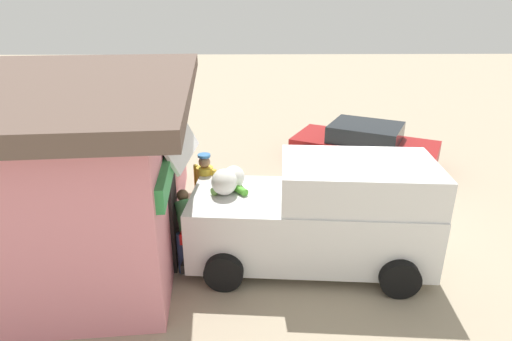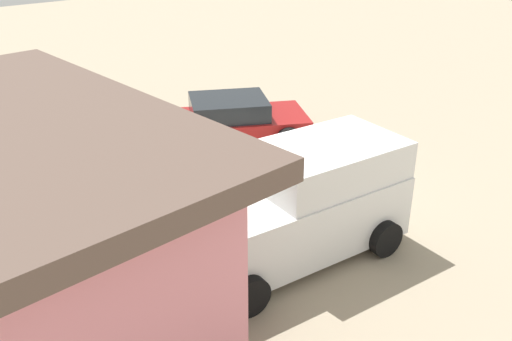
{
  "view_description": "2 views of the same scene",
  "coord_description": "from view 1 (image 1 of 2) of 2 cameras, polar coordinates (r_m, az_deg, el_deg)",
  "views": [
    {
      "loc": [
        -8.09,
        2.11,
        4.64
      ],
      "look_at": [
        0.52,
        1.97,
        1.12
      ],
      "focal_mm": 29.84,
      "sensor_mm": 36.0,
      "label": 1
    },
    {
      "loc": [
        -7.61,
        6.79,
        5.8
      ],
      "look_at": [
        -0.21,
        0.94,
        1.29
      ],
      "focal_mm": 39.4,
      "sensor_mm": 36.0,
      "label": 2
    }
  ],
  "objects": [
    {
      "name": "ground_plane",
      "position": [
        9.56,
        12.01,
        -7.33
      ],
      "size": [
        60.0,
        60.0,
        0.0
      ],
      "primitive_type": "plane",
      "color": "tan"
    },
    {
      "name": "storefront_bar",
      "position": [
        9.05,
        -23.54,
        1.27
      ],
      "size": [
        7.31,
        5.44,
        3.27
      ],
      "color": "pink",
      "rests_on": "ground_plane"
    },
    {
      "name": "delivery_van",
      "position": [
        7.84,
        8.36,
        -5.71
      ],
      "size": [
        2.41,
        4.88,
        2.87
      ],
      "color": "white",
      "rests_on": "ground_plane"
    },
    {
      "name": "parked_sedan",
      "position": [
        12.98,
        14.32,
        3.31
      ],
      "size": [
        3.54,
        4.48,
        1.22
      ],
      "color": "maroon",
      "rests_on": "ground_plane"
    },
    {
      "name": "vendor_standing",
      "position": [
        8.79,
        -6.77,
        -2.36
      ],
      "size": [
        0.47,
        0.49,
        1.74
      ],
      "color": "#4C4C51",
      "rests_on": "ground_plane"
    },
    {
      "name": "customer_bending",
      "position": [
        7.77,
        -9.17,
        -7.22
      ],
      "size": [
        0.69,
        0.62,
        1.44
      ],
      "color": "navy",
      "rests_on": "ground_plane"
    },
    {
      "name": "unloaded_banana_pile",
      "position": [
        8.6,
        -15.01,
        -9.47
      ],
      "size": [
        0.95,
        0.9,
        0.49
      ],
      "color": "silver",
      "rests_on": "ground_plane"
    },
    {
      "name": "paint_bucket",
      "position": [
        10.77,
        -5.05,
        -2.42
      ],
      "size": [
        0.26,
        0.26,
        0.32
      ],
      "primitive_type": "cylinder",
      "color": "blue",
      "rests_on": "ground_plane"
    }
  ]
}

